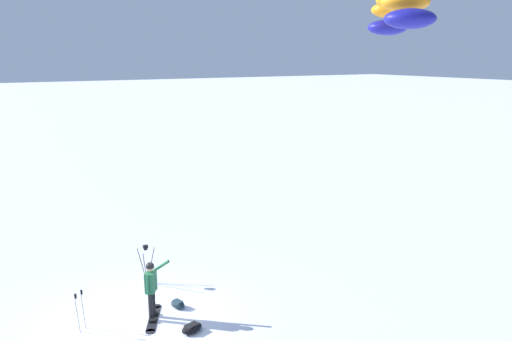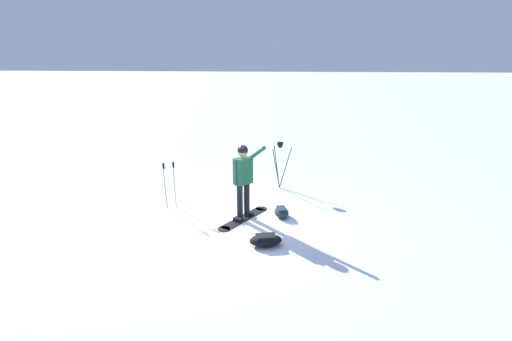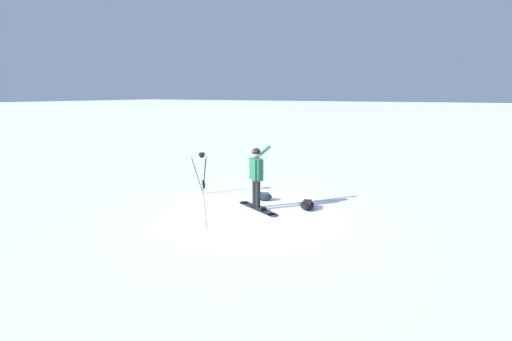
{
  "view_description": "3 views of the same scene",
  "coord_description": "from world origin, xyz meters",
  "px_view_note": "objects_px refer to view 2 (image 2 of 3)",
  "views": [
    {
      "loc": [
        13.22,
        -3.71,
        7.66
      ],
      "look_at": [
        1.57,
        3.09,
        4.57
      ],
      "focal_mm": 35.18,
      "sensor_mm": 36.0,
      "label": 1
    },
    {
      "loc": [
        7.97,
        2.1,
        3.58
      ],
      "look_at": [
        -0.2,
        0.77,
        1.17
      ],
      "focal_mm": 26.07,
      "sensor_mm": 36.0,
      "label": 2
    },
    {
      "loc": [
        4.91,
        -8.67,
        3.29
      ],
      "look_at": [
        -0.24,
        0.71,
        1.08
      ],
      "focal_mm": 26.26,
      "sensor_mm": 36.0,
      "label": 3
    }
  ],
  "objects_px": {
    "gear_bag_large": "(282,212)",
    "camera_tripod": "(280,155)",
    "ski_poles": "(169,178)",
    "snowboard": "(244,218)",
    "gear_bag_small": "(266,240)",
    "snowboarder": "(243,174)"
  },
  "relations": [
    {
      "from": "camera_tripod",
      "to": "ski_poles",
      "type": "height_order",
      "value": "camera_tripod"
    },
    {
      "from": "snowboarder",
      "to": "camera_tripod",
      "type": "distance_m",
      "value": 2.47
    },
    {
      "from": "snowboarder",
      "to": "gear_bag_small",
      "type": "height_order",
      "value": "snowboarder"
    },
    {
      "from": "gear_bag_large",
      "to": "ski_poles",
      "type": "relative_size",
      "value": 0.5
    },
    {
      "from": "snowboard",
      "to": "ski_poles",
      "type": "xyz_separation_m",
      "value": [
        -0.43,
        -1.99,
        0.76
      ]
    },
    {
      "from": "camera_tripod",
      "to": "ski_poles",
      "type": "bearing_deg",
      "value": -52.28
    },
    {
      "from": "gear_bag_small",
      "to": "snowboarder",
      "type": "bearing_deg",
      "value": -151.15
    },
    {
      "from": "snowboarder",
      "to": "snowboard",
      "type": "bearing_deg",
      "value": 12.27
    },
    {
      "from": "snowboard",
      "to": "gear_bag_small",
      "type": "bearing_deg",
      "value": 29.31
    },
    {
      "from": "gear_bag_large",
      "to": "camera_tripod",
      "type": "xyz_separation_m",
      "value": [
        -2.17,
        -0.27,
        0.86
      ]
    },
    {
      "from": "ski_poles",
      "to": "gear_bag_small",
      "type": "bearing_deg",
      "value": 58.07
    },
    {
      "from": "snowboarder",
      "to": "camera_tripod",
      "type": "relative_size",
      "value": 1.31
    },
    {
      "from": "camera_tripod",
      "to": "snowboarder",
      "type": "bearing_deg",
      "value": -14.37
    },
    {
      "from": "gear_bag_large",
      "to": "ski_poles",
      "type": "distance_m",
      "value": 2.95
    },
    {
      "from": "snowboard",
      "to": "gear_bag_small",
      "type": "xyz_separation_m",
      "value": [
        1.25,
        0.7,
        0.1
      ]
    },
    {
      "from": "camera_tripod",
      "to": "gear_bag_small",
      "type": "bearing_deg",
      "value": 1.51
    },
    {
      "from": "camera_tripod",
      "to": "gear_bag_small",
      "type": "height_order",
      "value": "camera_tripod"
    },
    {
      "from": "gear_bag_large",
      "to": "camera_tripod",
      "type": "bearing_deg",
      "value": -172.81
    },
    {
      "from": "gear_bag_small",
      "to": "ski_poles",
      "type": "bearing_deg",
      "value": -121.93
    },
    {
      "from": "ski_poles",
      "to": "camera_tripod",
      "type": "bearing_deg",
      "value": 127.72
    },
    {
      "from": "gear_bag_large",
      "to": "snowboard",
      "type": "bearing_deg",
      "value": -73.27
    },
    {
      "from": "snowboarder",
      "to": "camera_tripod",
      "type": "bearing_deg",
      "value": 165.63
    }
  ]
}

